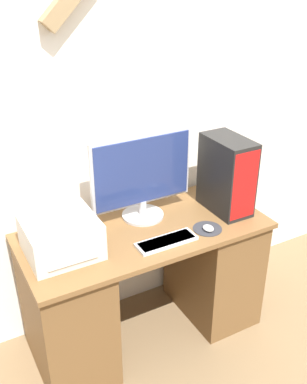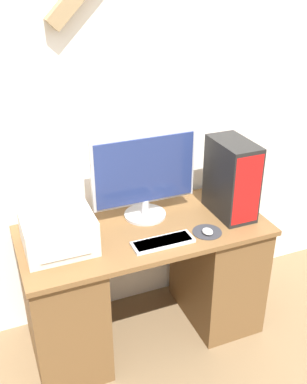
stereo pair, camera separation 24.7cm
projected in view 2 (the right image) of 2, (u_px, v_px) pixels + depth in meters
The scene contains 9 objects.
ground_plane at pixel (165, 368), 2.65m from camera, with size 12.00×12.00×0.00m, color brown.
wall_back at pixel (119, 112), 2.60m from camera, with size 6.40×0.13×2.70m.
desk at pixel (145, 281), 2.73m from camera, with size 1.42×0.64×0.78m.
monitor at pixel (144, 174), 2.56m from camera, with size 0.62×0.25×0.51m.
keyboard at pixel (163, 242), 2.41m from camera, with size 0.34×0.11×0.02m.
mousepad at pixel (207, 232), 2.52m from camera, with size 0.17×0.17×0.00m.
mouse at pixel (208, 231), 2.49m from camera, with size 0.06×0.07×0.03m.
computer_tower at pixel (232, 179), 2.61m from camera, with size 0.19×0.34×0.46m.
printer at pixel (58, 231), 2.35m from camera, with size 0.36×0.36×0.20m.
Camera 2 is at (-0.78, -1.71, 2.14)m, focal length 42.00 mm.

